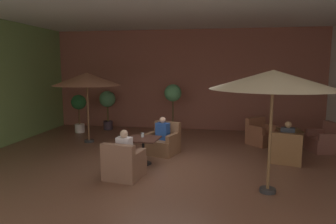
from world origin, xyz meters
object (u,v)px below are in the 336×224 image
(potted_tree_mid_right, at_px, (79,107))
(armchair_front_right_east, at_px, (261,135))
(iced_drink_cup, at_px, (142,135))
(patio_umbrella_tall_red, at_px, (87,79))
(armchair_front_left_east, at_px, (124,165))
(armchair_front_left_north, at_px, (164,143))
(potted_tree_mid_left, at_px, (107,103))
(patron_with_friend, at_px, (288,136))
(armchair_front_right_south, at_px, (287,151))
(potted_tree_left_corner, at_px, (173,98))
(patio_umbrella_center_beige, at_px, (273,80))
(cafe_table_front_left, at_px, (143,144))
(patron_by_window, at_px, (163,130))
(patron_blue_shirt, at_px, (124,146))
(cafe_table_front_right, at_px, (289,136))
(armchair_front_right_north, at_px, (324,141))

(potted_tree_mid_right, bearing_deg, armchair_front_right_east, -6.66)
(iced_drink_cup, bearing_deg, patio_umbrella_tall_red, 141.45)
(patio_umbrella_tall_red, bearing_deg, armchair_front_left_east, -54.44)
(armchair_front_left_north, xyz_separation_m, potted_tree_mid_left, (-2.82, 3.02, 0.75))
(patron_with_friend, bearing_deg, armchair_front_right_south, -104.75)
(potted_tree_left_corner, height_order, potted_tree_mid_left, potted_tree_left_corner)
(patio_umbrella_center_beige, bearing_deg, cafe_table_front_left, 154.71)
(potted_tree_mid_right, bearing_deg, armchair_front_left_north, -32.13)
(armchair_front_left_east, distance_m, patron_by_window, 2.17)
(patron_blue_shirt, relative_size, patron_by_window, 1.03)
(armchair_front_right_east, bearing_deg, cafe_table_front_right, -49.39)
(patio_umbrella_tall_red, relative_size, patron_by_window, 3.51)
(armchair_front_right_south, xyz_separation_m, potted_tree_mid_left, (-6.17, 3.31, 0.77))
(armchair_front_left_north, bearing_deg, armchair_front_right_south, -4.89)
(armchair_front_right_north, relative_size, potted_tree_left_corner, 0.50)
(armchair_front_left_east, bearing_deg, patron_by_window, 76.14)
(armchair_front_left_north, relative_size, patron_blue_shirt, 1.49)
(armchair_front_left_north, height_order, armchair_front_right_east, armchair_front_left_north)
(armchair_front_right_east, bearing_deg, armchair_front_right_south, -77.10)
(cafe_table_front_right, height_order, armchair_front_right_south, armchair_front_right_south)
(cafe_table_front_left, xyz_separation_m, iced_drink_cup, (-0.05, 0.12, 0.21))
(cafe_table_front_left, bearing_deg, armchair_front_left_north, 71.79)
(patron_with_friend, distance_m, iced_drink_cup, 3.82)
(armchair_front_right_north, bearing_deg, armchair_front_right_east, 161.58)
(armchair_front_left_east, bearing_deg, armchair_front_right_south, 25.34)
(patron_blue_shirt, bearing_deg, armchair_front_right_south, 24.87)
(armchair_front_right_south, distance_m, patron_blue_shirt, 4.29)
(cafe_table_front_left, bearing_deg, potted_tree_mid_right, 134.89)
(patio_umbrella_tall_red, height_order, patio_umbrella_center_beige, patio_umbrella_center_beige)
(cafe_table_front_left, relative_size, cafe_table_front_right, 1.26)
(patio_umbrella_tall_red, height_order, potted_tree_mid_right, patio_umbrella_tall_red)
(armchair_front_left_east, height_order, patron_blue_shirt, patron_blue_shirt)
(cafe_table_front_right, xyz_separation_m, patio_umbrella_center_beige, (-1.06, -3.16, 1.76))
(armchair_front_right_north, distance_m, iced_drink_cup, 5.42)
(patio_umbrella_center_beige, xyz_separation_m, potted_tree_mid_left, (-5.38, 5.45, -1.17))
(armchair_front_right_north, xyz_separation_m, potted_tree_mid_right, (-8.37, 1.35, 0.66))
(armchair_front_left_north, distance_m, armchair_front_right_east, 3.32)
(cafe_table_front_left, relative_size, patron_with_friend, 1.27)
(armchair_front_right_east, height_order, potted_tree_mid_right, potted_tree_mid_right)
(iced_drink_cup, bearing_deg, potted_tree_mid_right, 135.55)
(iced_drink_cup, bearing_deg, patio_umbrella_center_beige, -26.87)
(armchair_front_right_north, distance_m, potted_tree_mid_right, 8.50)
(patron_blue_shirt, bearing_deg, iced_drink_cup, 83.62)
(armchair_front_right_south, xyz_separation_m, patron_by_window, (-3.37, 0.24, 0.41))
(cafe_table_front_right, distance_m, armchair_front_right_east, 1.08)
(cafe_table_front_right, bearing_deg, patio_umbrella_tall_red, 178.40)
(potted_tree_left_corner, relative_size, patron_blue_shirt, 2.77)
(cafe_table_front_left, distance_m, potted_tree_left_corner, 3.65)
(potted_tree_mid_right, height_order, iced_drink_cup, potted_tree_mid_right)
(patron_blue_shirt, bearing_deg, cafe_table_front_right, 34.28)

